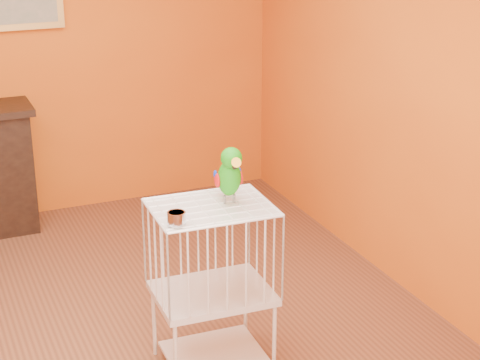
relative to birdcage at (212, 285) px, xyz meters
name	(u,v)px	position (x,y,z in m)	size (l,w,h in m)	color
ground	(110,348)	(-0.50, 0.39, -0.50)	(4.50, 4.50, 0.00)	brown
room_shell	(92,81)	(-0.50, 0.39, 1.09)	(4.50, 4.50, 4.50)	#CE5E13
birdcage	(212,285)	(0.00, 0.00, 0.00)	(0.64, 0.50, 0.95)	silver
feed_cup	(176,218)	(-0.25, -0.16, 0.50)	(0.09, 0.09, 0.07)	silver
parrot	(229,174)	(0.11, 0.01, 0.62)	(0.16, 0.28, 0.32)	#59544C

